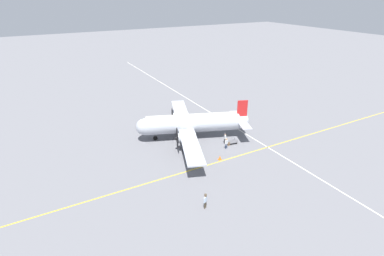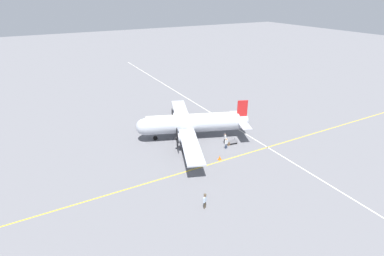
# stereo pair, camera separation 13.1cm
# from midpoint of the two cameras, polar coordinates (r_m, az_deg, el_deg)

# --- Properties ---
(ground_plane) EXTENTS (300.00, 300.00, 0.00)m
(ground_plane) POSITION_cam_midpoint_polar(r_m,az_deg,el_deg) (48.30, 0.08, -1.87)
(ground_plane) COLOR slate
(apron_line_eastwest) EXTENTS (120.00, 0.16, 0.01)m
(apron_line_eastwest) POSITION_cam_midpoint_polar(r_m,az_deg,el_deg) (42.06, 5.61, -6.31)
(apron_line_eastwest) COLOR gold
(apron_line_eastwest) RESTS_ON ground_plane
(apron_line_northsouth) EXTENTS (0.16, 120.00, 0.01)m
(apron_line_northsouth) POSITION_cam_midpoint_polar(r_m,az_deg,el_deg) (52.53, 8.23, 0.14)
(apron_line_northsouth) COLOR silver
(apron_line_northsouth) RESTS_ON ground_plane
(airliner_main) EXTENTS (17.73, 23.34, 5.96)m
(airliner_main) POSITION_cam_midpoint_polar(r_m,az_deg,el_deg) (47.16, -0.46, 0.90)
(airliner_main) COLOR #ADB2BC
(airliner_main) RESTS_ON ground_plane
(crew_foreground) EXTENTS (0.55, 0.42, 1.83)m
(crew_foreground) POSITION_cam_midpoint_polar(r_m,az_deg,el_deg) (33.08, 2.60, -13.45)
(crew_foreground) COLOR #473D2D
(crew_foreground) RESTS_ON ground_plane
(passenger_boarding) EXTENTS (0.58, 0.27, 1.70)m
(passenger_boarding) POSITION_cam_midpoint_polar(r_m,az_deg,el_deg) (44.88, 6.65, -2.74)
(passenger_boarding) COLOR navy
(passenger_boarding) RESTS_ON ground_plane
(ramp_agent) EXTENTS (0.34, 0.60, 1.80)m
(ramp_agent) POSITION_cam_midpoint_polar(r_m,az_deg,el_deg) (46.23, 6.38, -1.75)
(ramp_agent) COLOR #2D2D33
(ramp_agent) RESTS_ON ground_plane
(suitcase_near_door) EXTENTS (0.38, 0.16, 0.51)m
(suitcase_near_door) POSITION_cam_midpoint_polar(r_m,az_deg,el_deg) (46.20, 7.10, -3.05)
(suitcase_near_door) COLOR brown
(suitcase_near_door) RESTS_ON ground_plane
(baggage_cart) EXTENTS (1.79, 1.35, 0.56)m
(baggage_cart) POSITION_cam_midpoint_polar(r_m,az_deg,el_deg) (46.83, 7.62, -2.63)
(baggage_cart) COLOR #56565B
(baggage_cart) RESTS_ON ground_plane
(traffic_cone) EXTENTS (0.48, 0.48, 0.64)m
(traffic_cone) POSITION_cam_midpoint_polar(r_m,az_deg,el_deg) (42.29, 5.40, -5.65)
(traffic_cone) COLOR orange
(traffic_cone) RESTS_ON ground_plane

